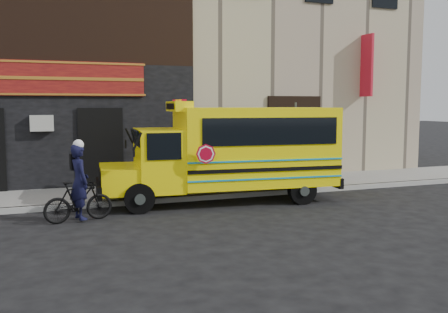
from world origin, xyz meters
name	(u,v)px	position (x,y,z in m)	size (l,w,h in m)	color
ground	(257,216)	(0.00, 0.00, 0.00)	(120.00, 120.00, 0.00)	black
curb	(221,196)	(0.00, 2.60, 0.07)	(40.00, 0.20, 0.15)	#9FA09A
sidewalk	(206,188)	(0.00, 4.10, 0.07)	(40.00, 3.00, 0.15)	slate
building	(158,29)	(-0.04, 10.45, 6.13)	(20.00, 10.70, 12.00)	gray
school_bus	(233,150)	(0.19, 2.10, 1.51)	(7.06, 2.73, 2.92)	black
sign_pole	(295,142)	(2.82, 3.17, 1.61)	(0.08, 0.25, 2.90)	#444C48
bicycle	(78,201)	(-4.27, 1.00, 0.50)	(0.47, 1.65, 0.99)	black
cyclist	(80,184)	(-4.22, 1.07, 0.92)	(0.67, 0.44, 1.83)	black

